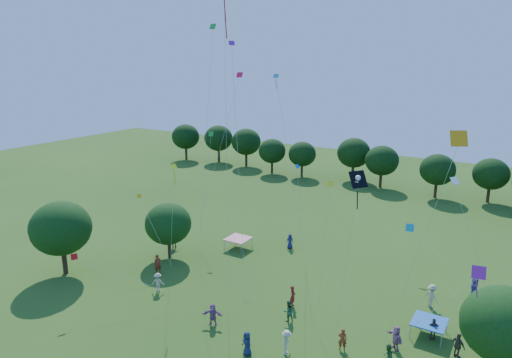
% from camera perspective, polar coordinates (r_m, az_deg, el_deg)
% --- Properties ---
extents(near_tree_west, '(5.22, 5.22, 6.63)m').
position_cam_1_polar(near_tree_west, '(43.16, -23.22, -5.68)').
color(near_tree_west, '#422B19').
rests_on(near_tree_west, ground).
extents(near_tree_north, '(4.37, 4.37, 5.40)m').
position_cam_1_polar(near_tree_north, '(43.97, -10.92, -5.51)').
color(near_tree_north, '#422B19').
rests_on(near_tree_north, ground).
extents(near_tree_east, '(4.84, 4.84, 6.06)m').
position_cam_1_polar(near_tree_east, '(30.52, 28.66, -15.74)').
color(near_tree_east, '#422B19').
rests_on(near_tree_east, ground).
extents(treeline, '(88.01, 8.77, 6.77)m').
position_cam_1_polar(treeline, '(69.04, 17.12, 2.08)').
color(treeline, '#422B19').
rests_on(treeline, ground).
extents(tent_red_stripe, '(2.20, 2.20, 1.10)m').
position_cam_1_polar(tent_red_stripe, '(46.07, -2.25, -7.47)').
color(tent_red_stripe, red).
rests_on(tent_red_stripe, ground).
extents(tent_blue, '(2.20, 2.20, 1.10)m').
position_cam_1_polar(tent_blue, '(34.75, 20.85, -16.37)').
color(tent_blue, blue).
rests_on(tent_blue, ground).
extents(crowd_person_0, '(0.65, 0.98, 1.83)m').
position_cam_1_polar(crowd_person_0, '(40.76, 25.62, -12.28)').
color(crowd_person_0, navy).
rests_on(crowd_person_0, ground).
extents(crowd_person_1, '(0.58, 0.74, 1.74)m').
position_cam_1_polar(crowd_person_1, '(36.13, 4.62, -14.41)').
color(crowd_person_1, maroon).
rests_on(crowd_person_1, ground).
extents(crowd_person_2, '(0.49, 0.82, 1.59)m').
position_cam_1_polar(crowd_person_2, '(31.06, 16.14, -20.52)').
color(crowd_person_2, '#275524').
rests_on(crowd_person_2, ground).
extents(crowd_person_3, '(1.14, 0.84, 1.60)m').
position_cam_1_polar(crowd_person_3, '(39.02, -12.14, -12.50)').
color(crowd_person_3, '#B0AB8D').
rests_on(crowd_person_3, ground).
extents(crowd_person_4, '(1.10, 1.02, 1.76)m').
position_cam_1_polar(crowd_person_4, '(47.03, -10.20, -7.43)').
color(crowd_person_4, '#39322D').
rests_on(crowd_person_4, ground).
extents(crowd_person_5, '(1.54, 1.42, 1.66)m').
position_cam_1_polar(crowd_person_5, '(32.80, 17.08, -18.45)').
color(crowd_person_5, '#A35F8B').
rests_on(crowd_person_5, ground).
extents(crowd_person_6, '(0.84, 0.77, 1.51)m').
position_cam_1_polar(crowd_person_6, '(46.30, 4.27, -7.76)').
color(crowd_person_6, navy).
rests_on(crowd_person_6, ground).
extents(crowd_person_7, '(0.72, 0.79, 1.77)m').
position_cam_1_polar(crowd_person_7, '(41.92, -12.18, -10.37)').
color(crowd_person_7, maroon).
rests_on(crowd_person_7, ground).
extents(crowd_person_8, '(0.77, 0.89, 1.59)m').
position_cam_1_polar(crowd_person_8, '(34.44, 4.04, -16.12)').
color(crowd_person_8, '#285F38').
rests_on(crowd_person_8, ground).
extents(crowd_person_9, '(0.72, 1.18, 1.68)m').
position_cam_1_polar(crowd_person_9, '(31.14, 3.84, -19.70)').
color(crowd_person_9, beige).
rests_on(crowd_person_9, ground).
extents(crowd_person_10, '(1.02, 0.71, 1.58)m').
position_cam_1_polar(crowd_person_10, '(34.54, 21.31, -17.10)').
color(crowd_person_10, '#433A35').
rests_on(crowd_person_10, ground).
extents(crowd_person_11, '(1.60, 1.05, 1.62)m').
position_cam_1_polar(crowd_person_11, '(34.07, -5.43, -16.49)').
color(crowd_person_11, '#91548A').
rests_on(crowd_person_11, ground).
extents(crowd_person_12, '(0.92, 0.71, 1.65)m').
position_cam_1_polar(crowd_person_12, '(31.02, -1.12, -19.86)').
color(crowd_person_12, '#1A264C').
rests_on(crowd_person_12, ground).
extents(crowd_person_13, '(0.68, 0.56, 1.57)m').
position_cam_1_polar(crowd_person_13, '(31.94, 10.75, -19.09)').
color(crowd_person_13, maroon).
rests_on(crowd_person_13, ground).
extents(crowd_person_15, '(1.29, 1.13, 1.83)m').
position_cam_1_polar(crowd_person_15, '(38.44, 21.12, -13.45)').
color(crowd_person_15, '#B8B593').
rests_on(crowd_person_15, ground).
extents(crowd_person_16, '(1.08, 0.88, 1.68)m').
position_cam_1_polar(crowd_person_16, '(33.36, 23.94, -18.50)').
color(crowd_person_16, '#423D34').
rests_on(crowd_person_16, ground).
extents(pirate_kite, '(1.33, 1.16, 10.95)m').
position_cam_1_polar(pirate_kite, '(26.62, 12.56, -0.53)').
color(pirate_kite, black).
extents(red_high_kite, '(1.87, 2.49, 22.14)m').
position_cam_1_polar(red_high_kite, '(29.70, -3.89, 16.30)').
color(red_high_kite, red).
extents(small_kite_0, '(6.16, 3.79, 3.03)m').
position_cam_1_polar(small_kite_0, '(37.00, -19.95, -9.88)').
color(small_kite_0, red).
extents(small_kite_1, '(4.24, 7.58, 14.57)m').
position_cam_1_polar(small_kite_1, '(20.76, 21.69, -2.39)').
color(small_kite_1, orange).
extents(small_kite_2, '(1.77, 0.96, 9.29)m').
position_cam_1_polar(small_kite_2, '(36.63, -10.28, -1.03)').
color(small_kite_2, '#D9FF16').
extents(small_kite_3, '(1.91, 4.30, 9.79)m').
position_cam_1_polar(small_kite_3, '(47.71, -5.89, 3.07)').
color(small_kite_3, green).
extents(small_kite_4, '(0.37, 1.50, 8.39)m').
position_cam_1_polar(small_kite_4, '(40.02, 5.38, -1.02)').
color(small_kite_4, blue).
extents(small_kite_5, '(0.66, 0.99, 18.22)m').
position_cam_1_polar(small_kite_5, '(29.31, -2.36, 4.18)').
color(small_kite_5, purple).
extents(small_kite_6, '(3.56, 0.85, 8.68)m').
position_cam_1_polar(small_kite_6, '(37.06, 24.06, -1.93)').
color(small_kite_6, white).
extents(small_kite_7, '(7.05, 4.05, 3.01)m').
position_cam_1_polar(small_kite_7, '(42.41, 19.43, -6.50)').
color(small_kite_7, '#0C90B9').
extents(small_kite_8, '(1.22, 7.12, 15.85)m').
position_cam_1_polar(small_kite_8, '(47.32, -3.14, 9.00)').
color(small_kite_8, '#F50E41').
extents(small_kite_9, '(5.04, 1.60, 5.16)m').
position_cam_1_polar(small_kite_9, '(42.51, -13.64, -3.85)').
color(small_kite_9, '#F7B30D').
extents(small_kite_10, '(0.90, 0.51, 9.65)m').
position_cam_1_polar(small_kite_10, '(30.11, 8.80, -5.17)').
color(small_kite_10, yellow).
extents(small_kite_11, '(1.82, 1.14, 20.21)m').
position_cam_1_polar(small_kite_11, '(42.88, -5.86, 11.67)').
color(small_kite_11, green).
extents(small_kite_12, '(1.29, 4.01, 16.04)m').
position_cam_1_polar(small_kite_12, '(37.61, 3.63, 5.84)').
color(small_kite_12, '#1175B3').
extents(small_kite_13, '(4.99, 1.21, 6.88)m').
position_cam_1_polar(small_kite_13, '(26.79, 24.97, -11.69)').
color(small_kite_13, '#951892').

